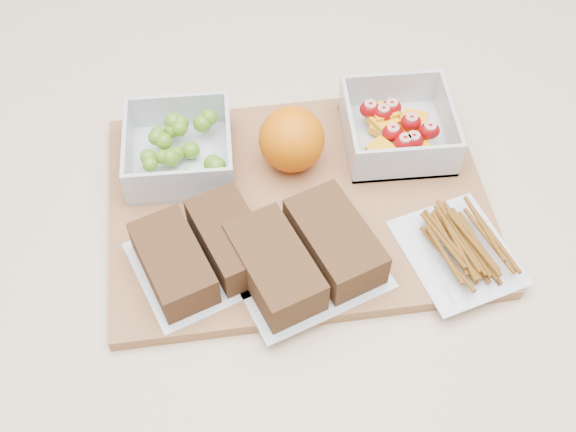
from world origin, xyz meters
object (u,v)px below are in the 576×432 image
object	(u,v)px
fruit_container	(398,129)
orange	(292,139)
pretzel_bag	(460,246)
cutting_board	(298,203)
grape_container	(181,149)
sandwich_bag_center	(305,254)
sandwich_bag_left	(202,251)

from	to	relation	value
fruit_container	orange	world-z (taller)	orange
fruit_container	pretzel_bag	bearing A→B (deg)	-77.35
fruit_container	orange	distance (m)	0.13
orange	pretzel_bag	bearing A→B (deg)	-41.22
cutting_board	grape_container	size ratio (longest dim) A/B	3.51
cutting_board	fruit_container	xyz separation A→B (m)	(0.12, 0.08, 0.03)
pretzel_bag	grape_container	bearing A→B (deg)	151.85
cutting_board	sandwich_bag_center	bearing A→B (deg)	-94.43
orange	sandwich_bag_left	bearing A→B (deg)	-128.69
sandwich_bag_left	grape_container	bearing A→B (deg)	98.47
pretzel_bag	sandwich_bag_center	bearing A→B (deg)	-179.41
sandwich_bag_center	pretzel_bag	world-z (taller)	sandwich_bag_center
grape_container	pretzel_bag	xyz separation A→B (m)	(0.29, -0.15, -0.01)
pretzel_bag	cutting_board	bearing A→B (deg)	151.62
orange	sandwich_bag_left	distance (m)	0.17
grape_container	orange	distance (m)	0.13
grape_container	orange	bearing A→B (deg)	-5.22
grape_container	sandwich_bag_left	size ratio (longest dim) A/B	0.69
sandwich_bag_left	sandwich_bag_center	distance (m)	0.11
fruit_container	sandwich_bag_left	xyz separation A→B (m)	(-0.23, -0.15, 0.00)
fruit_container	pretzel_bag	world-z (taller)	fruit_container
grape_container	sandwich_bag_left	world-z (taller)	grape_container
fruit_container	sandwich_bag_left	distance (m)	0.28
cutting_board	sandwich_bag_center	distance (m)	0.09
sandwich_bag_left	sandwich_bag_center	size ratio (longest dim) A/B	0.93
grape_container	fruit_container	size ratio (longest dim) A/B	0.98
cutting_board	orange	distance (m)	0.07
cutting_board	fruit_container	world-z (taller)	fruit_container
cutting_board	sandwich_bag_left	size ratio (longest dim) A/B	2.41
fruit_container	sandwich_bag_center	xyz separation A→B (m)	(-0.13, -0.16, 0.00)
orange	sandwich_bag_center	xyz separation A→B (m)	(0.00, -0.14, -0.01)
fruit_container	sandwich_bag_left	world-z (taller)	fruit_container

